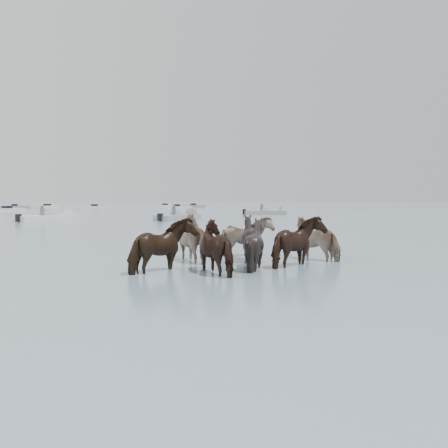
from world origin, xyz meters
TOP-DOWN VIEW (x-y plane):
  - ground at (0.00, 0.00)m, footprint 400.00×400.00m
  - pony_herd at (0.82, 1.45)m, footprint 7.31×4.38m
  - swimming_pony at (9.02, 12.42)m, footprint 0.72×0.44m
  - motorboat_c at (5.80, 32.06)m, footprint 5.98×3.36m
  - motorboat_d at (15.08, 26.61)m, footprint 5.45×3.32m
  - motorboat_e at (30.56, 31.98)m, footprint 5.39×3.71m

SIDE VIEW (x-z plane):
  - ground at x=0.00m, z-range 0.00..0.00m
  - swimming_pony at x=9.02m, z-range -0.12..0.32m
  - motorboat_c at x=5.80m, z-range -0.74..1.18m
  - motorboat_d at x=15.08m, z-range -0.73..1.19m
  - motorboat_e at x=30.56m, z-range -0.73..1.19m
  - pony_herd at x=0.82m, z-range -0.30..1.39m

